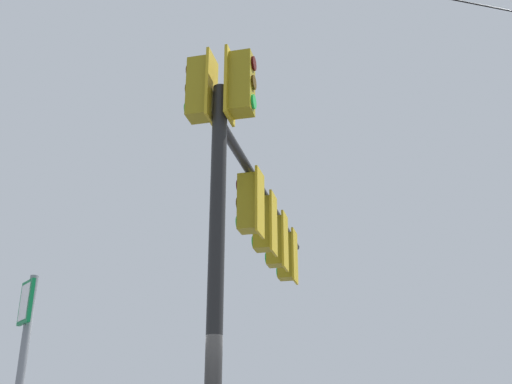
{
  "coord_description": "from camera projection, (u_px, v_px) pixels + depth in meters",
  "views": [
    {
      "loc": [
        -3.32,
        -5.61,
        1.32
      ],
      "look_at": [
        1.86,
        2.02,
        5.11
      ],
      "focal_mm": 43.45,
      "sensor_mm": 36.0,
      "label": 1
    }
  ],
  "objects": [
    {
      "name": "signal_mast_assembly",
      "position": [
        250.0,
        213.0,
        9.42
      ],
      "size": [
        4.7,
        4.33,
        6.36
      ],
      "color": "black",
      "rests_on": "ground"
    }
  ]
}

